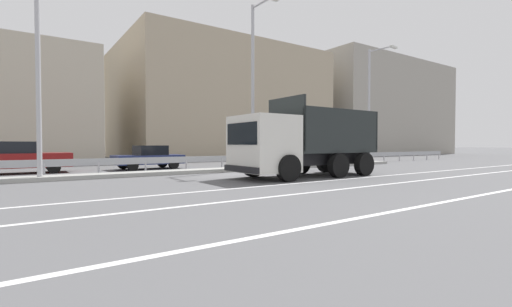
# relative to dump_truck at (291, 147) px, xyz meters

# --- Properties ---
(ground_plane) EXTENTS (320.00, 320.00, 0.00)m
(ground_plane) POSITION_rel_dump_truck_xyz_m (-1.27, 2.82, -1.31)
(ground_plane) COLOR #565659
(lane_strip_0) EXTENTS (49.97, 0.16, 0.01)m
(lane_strip_0) POSITION_rel_dump_truck_xyz_m (0.96, -1.80, -1.30)
(lane_strip_0) COLOR silver
(lane_strip_0) RESTS_ON ground_plane
(lane_strip_1) EXTENTS (49.97, 0.16, 0.01)m
(lane_strip_1) POSITION_rel_dump_truck_xyz_m (0.96, -3.85, -1.30)
(lane_strip_1) COLOR silver
(lane_strip_1) RESTS_ON ground_plane
(lane_strip_2) EXTENTS (49.97, 0.16, 0.01)m
(lane_strip_2) POSITION_rel_dump_truck_xyz_m (0.96, -6.94, -1.30)
(lane_strip_2) COLOR silver
(lane_strip_2) RESTS_ON ground_plane
(median_island) EXTENTS (27.48, 1.10, 0.18)m
(median_island) POSITION_rel_dump_truck_xyz_m (-1.27, 4.44, -1.22)
(median_island) COLOR gray
(median_island) RESTS_ON ground_plane
(median_guardrail) EXTENTS (49.97, 0.09, 0.78)m
(median_guardrail) POSITION_rel_dump_truck_xyz_m (-1.27, 5.82, -0.73)
(median_guardrail) COLOR #9EA0A5
(median_guardrail) RESTS_ON ground_plane
(dump_truck) EXTENTS (7.03, 2.73, 3.42)m
(dump_truck) POSITION_rel_dump_truck_xyz_m (0.00, 0.00, 0.00)
(dump_truck) COLOR silver
(dump_truck) RESTS_ON ground_plane
(median_road_sign) EXTENTS (0.82, 0.16, 2.19)m
(median_road_sign) POSITION_rel_dump_truck_xyz_m (6.27, 4.44, -0.12)
(median_road_sign) COLOR white
(median_road_sign) RESTS_ON ground_plane
(street_lamp_1) EXTENTS (0.71, 2.73, 10.33)m
(street_lamp_1) POSITION_rel_dump_truck_xyz_m (-9.00, 4.07, 4.41)
(street_lamp_1) COLOR #ADADB2
(street_lamp_1) RESTS_ON ground_plane
(street_lamp_2) EXTENTS (0.70, 1.93, 9.05)m
(street_lamp_2) POSITION_rel_dump_truck_xyz_m (1.01, 4.32, 3.67)
(street_lamp_2) COLOR #ADADB2
(street_lamp_2) RESTS_ON ground_plane
(street_lamp_3) EXTENTS (0.72, 2.03, 8.19)m
(street_lamp_3) POSITION_rel_dump_truck_xyz_m (11.02, 4.27, 3.25)
(street_lamp_3) COLOR #ADADB2
(street_lamp_3) RESTS_ON ground_plane
(parked_car_2) EXTENTS (4.45, 1.95, 1.56)m
(parked_car_2) POSITION_rel_dump_truck_xyz_m (-9.66, 9.01, -0.53)
(parked_car_2) COLOR maroon
(parked_car_2) RESTS_ON ground_plane
(parked_car_3) EXTENTS (3.91, 2.03, 1.36)m
(parked_car_3) POSITION_rel_dump_truck_xyz_m (-3.49, 8.50, -0.62)
(parked_car_3) COLOR navy
(parked_car_3) RESTS_ON ground_plane
(background_building_1) EXTENTS (20.65, 15.80, 11.55)m
(background_building_1) POSITION_rel_dump_truck_xyz_m (8.69, 23.16, 4.47)
(background_building_1) COLOR tan
(background_building_1) RESTS_ON ground_plane
(background_building_2) EXTENTS (23.51, 13.80, 13.06)m
(background_building_2) POSITION_rel_dump_truck_xyz_m (33.40, 21.57, 5.22)
(background_building_2) COLOR gray
(background_building_2) RESTS_ON ground_plane
(church_tower) EXTENTS (3.60, 3.60, 13.18)m
(church_tower) POSITION_rel_dump_truck_xyz_m (-6.14, 34.21, 4.70)
(church_tower) COLOR silver
(church_tower) RESTS_ON ground_plane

